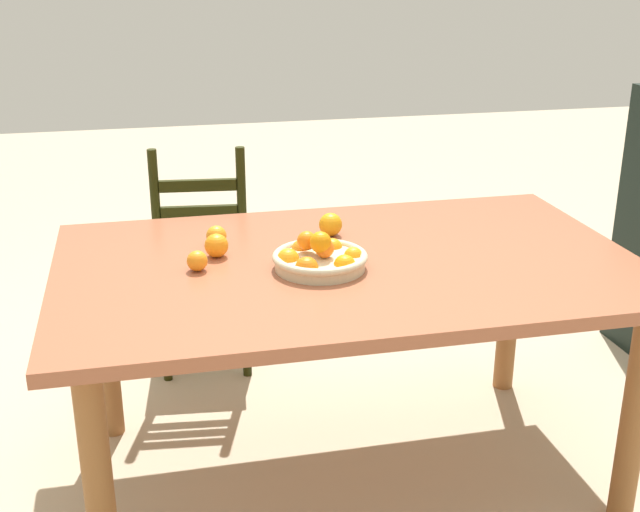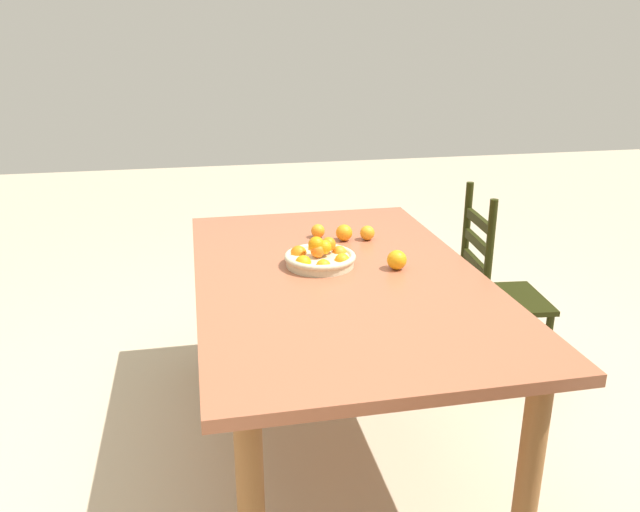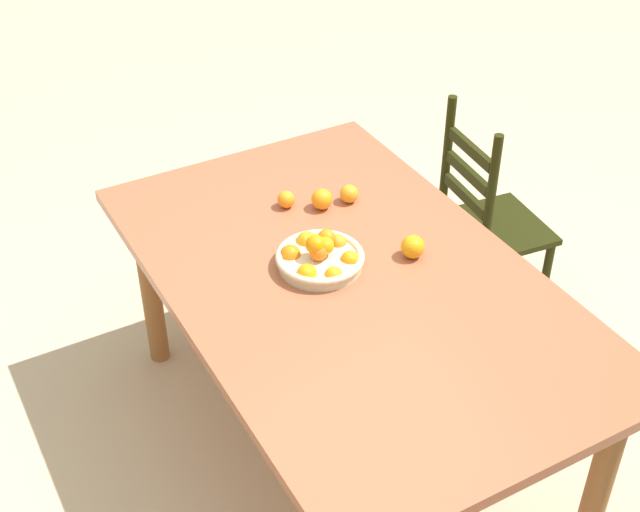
{
  "view_description": "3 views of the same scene",
  "coord_description": "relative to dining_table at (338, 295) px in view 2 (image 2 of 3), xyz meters",
  "views": [
    {
      "loc": [
        -0.6,
        -2.26,
        1.66
      ],
      "look_at": [
        -0.1,
        -0.05,
        0.81
      ],
      "focal_mm": 45.93,
      "sensor_mm": 36.0,
      "label": 1
    },
    {
      "loc": [
        2.19,
        -0.52,
        1.64
      ],
      "look_at": [
        -0.1,
        -0.05,
        0.81
      ],
      "focal_mm": 35.23,
      "sensor_mm": 36.0,
      "label": 2
    },
    {
      "loc": [
        1.86,
        -1.14,
        2.48
      ],
      "look_at": [
        -0.1,
        -0.05,
        0.81
      ],
      "focal_mm": 49.6,
      "sensor_mm": 36.0,
      "label": 3
    }
  ],
  "objects": [
    {
      "name": "ground_plane",
      "position": [
        0.0,
        0.0,
        -0.68
      ],
      "size": [
        12.0,
        12.0,
        0.0
      ],
      "primitive_type": "plane",
      "color": "#BBA98B"
    },
    {
      "name": "fruit_bowl",
      "position": [
        -0.1,
        -0.05,
        0.13
      ],
      "size": [
        0.28,
        0.28,
        0.12
      ],
      "color": "beige",
      "rests_on": "dining_table"
    },
    {
      "name": "orange_loose_1",
      "position": [
        -0.38,
        0.22,
        0.12
      ],
      "size": [
        0.07,
        0.07,
        0.07
      ],
      "primitive_type": "sphere",
      "color": "orange",
      "rests_on": "dining_table"
    },
    {
      "name": "orange_loose_2",
      "position": [
        -0.39,
        0.12,
        0.13
      ],
      "size": [
        0.07,
        0.07,
        0.07
      ],
      "primitive_type": "sphere",
      "color": "orange",
      "rests_on": "dining_table"
    },
    {
      "name": "orange_loose_3",
      "position": [
        -0.0,
        0.23,
        0.13
      ],
      "size": [
        0.08,
        0.08,
        0.08
      ],
      "primitive_type": "sphere",
      "color": "orange",
      "rests_on": "dining_table"
    },
    {
      "name": "dining_table",
      "position": [
        0.0,
        0.0,
        0.0
      ],
      "size": [
        1.77,
        1.09,
        0.77
      ],
      "color": "#9E573A",
      "rests_on": "ground"
    },
    {
      "name": "chair_near_window",
      "position": [
        -0.38,
        0.88,
        -0.23
      ],
      "size": [
        0.42,
        0.42,
        0.96
      ],
      "rotation": [
        0.0,
        0.0,
        3.03
      ],
      "color": "black",
      "rests_on": "ground"
    },
    {
      "name": "orange_loose_0",
      "position": [
        -0.46,
        0.01,
        0.12
      ],
      "size": [
        0.06,
        0.06,
        0.06
      ],
      "primitive_type": "sphere",
      "color": "orange",
      "rests_on": "dining_table"
    }
  ]
}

